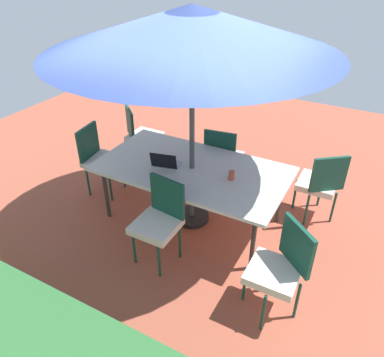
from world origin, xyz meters
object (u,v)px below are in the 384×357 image
Objects in this scene: dining_table at (192,171)px; chair_east at (99,157)px; patio_umbrella at (192,29)px; cup at (232,175)px; chair_southeast at (141,134)px; chair_north at (159,218)px; chair_south at (222,156)px; chair_northwest at (280,266)px; laptop at (166,163)px; chair_southwest at (320,182)px.

dining_table is 2.32× the size of chair_east.
cup is at bearing 178.57° from patio_umbrella.
chair_southeast and chair_north have the same top height.
patio_umbrella is 3.07× the size of chair_south.
chair_north is (1.35, -0.06, 0.00)m from chair_northwest.
chair_south is at bearing -68.29° from chair_east.
patio_umbrella reaches higher than chair_southeast.
chair_southeast is at bearing -24.62° from cup.
chair_north is (-0.02, 0.77, -0.18)m from dining_table.
dining_table is 21.80× the size of cup.
dining_table is 1.61m from patio_umbrella.
laptop is (-1.07, 0.98, 0.27)m from chair_southeast.
chair_northwest is at bearing 148.55° from patio_umbrella.
chair_northwest is 1.62m from chair_southwest.
chair_east is (1.45, 0.02, -1.79)m from patio_umbrella.
patio_umbrella is at bearing 98.87° from chair_north.
patio_umbrella is 2.41m from chair_southeast.
chair_south is (-1.48, -0.84, 0.00)m from chair_east.
dining_table is 2.32× the size of chair_north.
chair_north is at bearing 173.20° from chair_southeast.
laptop is at bearing 63.16° from chair_south.
cup is (-1.88, 0.86, 0.28)m from chair_southeast.
chair_southeast and chair_east have the same top height.
chair_northwest is at bearing 135.99° from cup.
chair_south is (-0.04, -0.82, -0.18)m from dining_table.
laptop is (0.29, 0.13, -1.52)m from patio_umbrella.
patio_umbrella is 1.55m from laptop.
chair_northwest and chair_south have the same top height.
chair_southeast is (1.37, -0.85, -1.79)m from patio_umbrella.
patio_umbrella is at bearing -1.43° from cup.
chair_east is at bearing -18.57° from laptop.
patio_umbrella is 2.41m from chair_northwest.
chair_southeast is 2.75m from chair_southwest.
chair_south is at bearing -92.57° from patio_umbrella.
chair_southeast is (1.37, -0.85, -0.18)m from dining_table.
chair_southwest is 1.00× the size of chair_south.
laptop reaches higher than chair_southeast.
patio_umbrella is 3.07× the size of chair_east.
chair_southwest is 1.93m from laptop.
chair_south is at bearing -59.93° from cup.
dining_table is 0.76× the size of patio_umbrella.
patio_umbrella is 2.39m from chair_southwest.
chair_southwest is at bearing 170.75° from chair_south.
laptop reaches higher than chair_southwest.
chair_south is at bearing -92.57° from dining_table.
laptop is at bearing 8.13° from cup.
chair_southeast is 3.22m from chair_northwest.
chair_east is 1.00× the size of chair_southwest.
patio_umbrella is 3.07× the size of chair_north.
chair_northwest is at bearing -168.96° from chair_southeast.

